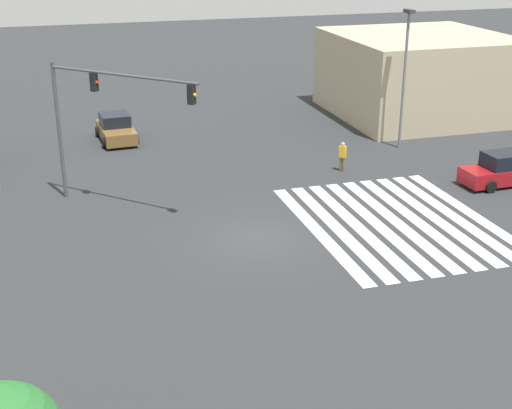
{
  "coord_description": "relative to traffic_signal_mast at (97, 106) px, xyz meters",
  "views": [
    {
      "loc": [
        -26.66,
        8.01,
        12.67
      ],
      "look_at": [
        0.0,
        0.0,
        1.6
      ],
      "focal_mm": 50.0,
      "sensor_mm": 36.0,
      "label": 1
    }
  ],
  "objects": [
    {
      "name": "traffic_signal_mast",
      "position": [
        0.0,
        0.0,
        0.0
      ],
      "size": [
        5.81,
        5.81,
        6.69
      ],
      "rotation": [
        0.0,
        0.0,
        -2.36
      ],
      "color": "#47474C",
      "rests_on": "ground_plane"
    },
    {
      "name": "ground_plane",
      "position": [
        -5.81,
        -5.81,
        -4.88
      ],
      "size": [
        145.24,
        145.24,
        0.0
      ],
      "primitive_type": "plane",
      "color": "#2B2D30"
    },
    {
      "name": "car_1",
      "position": [
        -2.9,
        -20.2,
        -4.09
      ],
      "size": [
        2.05,
        4.84,
        1.71
      ],
      "rotation": [
        0.0,
        0.0,
        1.61
      ],
      "color": "maroon",
      "rests_on": "ground_plane"
    },
    {
      "name": "street_light_pole_a",
      "position": [
        4.46,
        -17.88,
        -0.03
      ],
      "size": [
        0.8,
        0.36,
        8.1
      ],
      "color": "slate",
      "rests_on": "ground_plane"
    },
    {
      "name": "pedestrian",
      "position": [
        1.42,
        -12.87,
        -3.97
      ],
      "size": [
        0.41,
        0.41,
        1.64
      ],
      "rotation": [
        0.0,
        0.0,
        2.37
      ],
      "color": "brown",
      "rests_on": "ground_plane"
    },
    {
      "name": "corner_building",
      "position": [
        11.47,
        -22.77,
        -2.11
      ],
      "size": [
        11.23,
        11.23,
        5.54
      ],
      "color": "tan",
      "rests_on": "ground_plane"
    },
    {
      "name": "crosswalk_markings",
      "position": [
        -5.81,
        -12.45,
        -4.87
      ],
      "size": [
        10.8,
        8.2,
        0.01
      ],
      "rotation": [
        0.0,
        0.0,
        1.57
      ],
      "color": "silver",
      "rests_on": "ground_plane"
    },
    {
      "name": "car_3",
      "position": [
        10.9,
        -1.76,
        -4.14
      ],
      "size": [
        4.34,
        2.35,
        1.64
      ],
      "rotation": [
        0.0,
        0.0,
        3.2
      ],
      "color": "brown",
      "rests_on": "ground_plane"
    }
  ]
}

